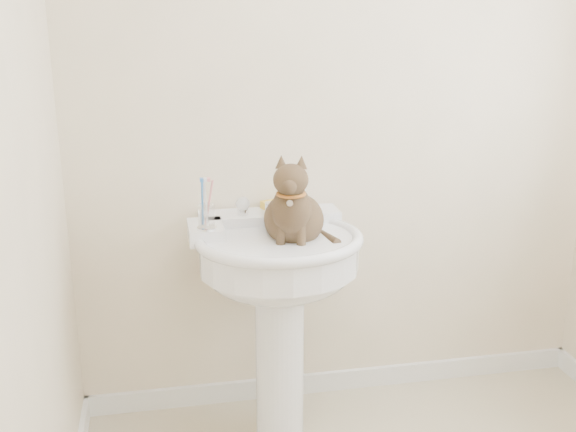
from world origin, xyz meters
TOP-DOWN VIEW (x-y plane):
  - wall_back at (0.00, 1.10)m, footprint 2.20×0.00m
  - baseboard_back at (0.00, 1.09)m, footprint 2.20×0.02m
  - pedestal_sink at (-0.33, 0.81)m, footprint 0.63×0.62m
  - faucet at (-0.32, 0.96)m, footprint 0.28×0.12m
  - soap_bar at (-0.30, 1.06)m, footprint 0.10×0.08m
  - toothbrush_cup at (-0.58, 0.83)m, footprint 0.07×0.07m
  - cat at (-0.27, 0.80)m, footprint 0.24×0.30m

SIDE VIEW (x-z plane):
  - baseboard_back at x=0.00m, z-range 0.00..0.09m
  - pedestal_sink at x=-0.33m, z-range 0.25..1.12m
  - soap_bar at x=-0.30m, z-range 0.87..0.90m
  - faucet at x=-0.32m, z-range 0.85..0.99m
  - toothbrush_cup at x=-0.58m, z-range 0.83..1.02m
  - cat at x=-0.27m, z-range 0.70..1.15m
  - wall_back at x=0.00m, z-range 0.00..2.50m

